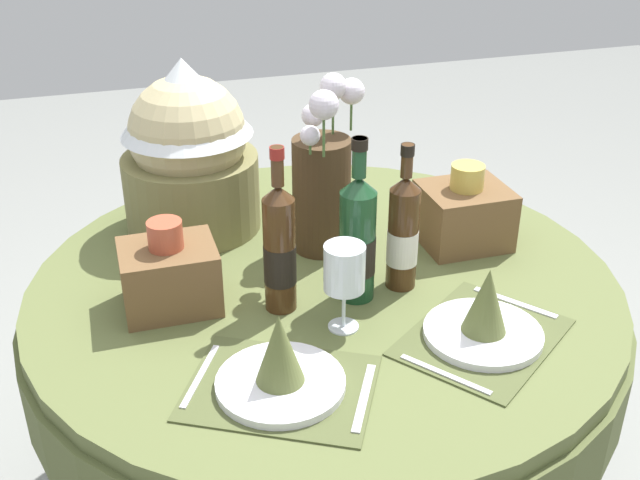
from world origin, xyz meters
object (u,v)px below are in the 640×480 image
(flower_vase, at_px, (323,182))
(dining_table, at_px, (324,324))
(wine_bottle_right, at_px, (357,239))
(wine_glass_left, at_px, (344,270))
(woven_basket_side_left, at_px, (169,274))
(wine_bottle_centre, at_px, (403,233))
(gift_tub_back_left, at_px, (188,143))
(wine_bottle_left, at_px, (280,249))
(woven_basket_side_right, at_px, (464,213))
(place_setting_left, at_px, (280,368))
(place_setting_right, at_px, (485,319))

(flower_vase, bearing_deg, dining_table, -105.64)
(wine_bottle_right, xyz_separation_m, wine_glass_left, (-0.06, -0.11, -0.00))
(dining_table, height_order, woven_basket_side_left, woven_basket_side_left)
(flower_vase, height_order, wine_bottle_centre, flower_vase)
(wine_bottle_right, relative_size, gift_tub_back_left, 0.84)
(wine_glass_left, bearing_deg, wine_bottle_left, 132.69)
(wine_bottle_centre, bearing_deg, woven_basket_side_right, 33.00)
(wine_bottle_right, xyz_separation_m, woven_basket_side_left, (-0.39, 0.08, -0.06))
(woven_basket_side_right, bearing_deg, wine_bottle_right, -154.45)
(wine_bottle_right, height_order, wine_glass_left, wine_bottle_right)
(wine_bottle_centre, bearing_deg, dining_table, 152.50)
(wine_bottle_left, height_order, wine_glass_left, wine_bottle_left)
(place_setting_left, bearing_deg, wine_bottle_centre, 38.34)
(place_setting_right, height_order, woven_basket_side_right, woven_basket_side_right)
(flower_vase, relative_size, wine_bottle_right, 1.16)
(dining_table, relative_size, gift_tub_back_left, 3.12)
(gift_tub_back_left, distance_m, woven_basket_side_right, 0.69)
(flower_vase, height_order, wine_glass_left, flower_vase)
(woven_basket_side_right, bearing_deg, wine_glass_left, -146.18)
(wine_bottle_left, bearing_deg, flower_vase, 54.52)
(wine_bottle_right, distance_m, woven_basket_side_left, 0.40)
(wine_bottle_centre, xyz_separation_m, wine_bottle_right, (-0.11, -0.01, 0.01))
(wine_bottle_right, bearing_deg, flower_vase, 90.98)
(flower_vase, bearing_deg, wine_glass_left, -100.06)
(dining_table, bearing_deg, place_setting_right, -53.77)
(flower_vase, distance_m, wine_bottle_right, 0.24)
(place_setting_left, xyz_separation_m, wine_glass_left, (0.17, 0.15, 0.09))
(gift_tub_back_left, bearing_deg, dining_table, -54.96)
(dining_table, xyz_separation_m, wine_bottle_right, (0.04, -0.10, 0.27))
(dining_table, distance_m, wine_bottle_left, 0.31)
(place_setting_right, distance_m, wine_bottle_centre, 0.27)
(wine_glass_left, xyz_separation_m, woven_basket_side_left, (-0.33, 0.19, -0.06))
(place_setting_right, height_order, gift_tub_back_left, gift_tub_back_left)
(woven_basket_side_left, bearing_deg, place_setting_left, -65.81)
(dining_table, xyz_separation_m, place_setting_left, (-0.19, -0.36, 0.18))
(place_setting_right, height_order, wine_bottle_centre, wine_bottle_centre)
(wine_bottle_centre, xyz_separation_m, wine_glass_left, (-0.18, -0.12, 0.01))
(woven_basket_side_left, bearing_deg, wine_bottle_centre, -7.44)
(flower_vase, height_order, woven_basket_side_right, flower_vase)
(wine_bottle_centre, distance_m, wine_glass_left, 0.21)
(place_setting_right, xyz_separation_m, gift_tub_back_left, (-0.48, 0.67, 0.18))
(wine_glass_left, bearing_deg, flower_vase, 79.94)
(wine_glass_left, bearing_deg, dining_table, 83.94)
(place_setting_right, relative_size, wine_bottle_right, 1.16)
(flower_vase, relative_size, gift_tub_back_left, 0.98)
(place_setting_right, bearing_deg, wine_bottle_centre, 108.59)
(flower_vase, bearing_deg, place_setting_right, -67.00)
(wine_bottle_centre, bearing_deg, gift_tub_back_left, 132.96)
(gift_tub_back_left, bearing_deg, wine_bottle_centre, -47.04)
(gift_tub_back_left, xyz_separation_m, woven_basket_side_left, (-0.11, -0.36, -0.15))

